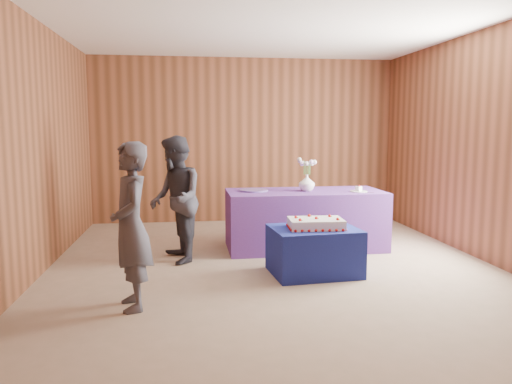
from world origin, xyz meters
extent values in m
plane|color=gray|center=(0.00, 0.00, 0.00)|extent=(6.00, 6.00, 0.00)
cube|color=brown|center=(0.00, 3.00, 1.35)|extent=(5.00, 0.04, 2.70)
cube|color=brown|center=(0.00, -3.00, 1.35)|extent=(5.00, 0.04, 2.70)
cube|color=brown|center=(-2.50, 0.00, 1.35)|extent=(0.04, 6.00, 2.70)
cube|color=brown|center=(2.50, 0.00, 1.35)|extent=(0.04, 6.00, 2.70)
cube|color=white|center=(0.00, 0.00, 2.70)|extent=(5.00, 6.00, 0.04)
cube|color=navy|center=(0.39, -0.21, 0.25)|extent=(0.96, 0.78, 0.50)
cube|color=#5D3187|center=(0.56, 0.94, 0.38)|extent=(2.01, 0.91, 0.75)
cube|color=silver|center=(0.40, -0.24, 0.55)|extent=(0.58, 0.40, 0.10)
sphere|color=#B8110E|center=(0.11, -0.41, 0.52)|extent=(0.03, 0.03, 0.03)
sphere|color=#B8110E|center=(0.67, -0.44, 0.52)|extent=(0.03, 0.03, 0.03)
sphere|color=#B8110E|center=(0.13, -0.03, 0.52)|extent=(0.03, 0.03, 0.03)
sphere|color=#B8110E|center=(0.69, -0.06, 0.52)|extent=(0.03, 0.03, 0.03)
sphere|color=#B8110E|center=(0.22, -0.32, 0.62)|extent=(0.03, 0.03, 0.03)
cone|color=#176116|center=(0.25, -0.32, 0.61)|extent=(0.01, 0.02, 0.02)
sphere|color=#B8110E|center=(0.55, -0.16, 0.62)|extent=(0.03, 0.03, 0.03)
cone|color=#176116|center=(0.58, -0.16, 0.61)|extent=(0.01, 0.02, 0.02)
sphere|color=#B8110E|center=(0.40, -0.24, 0.62)|extent=(0.03, 0.03, 0.03)
cone|color=#176116|center=(0.42, -0.24, 0.61)|extent=(0.01, 0.02, 0.02)
imported|color=white|center=(0.57, 0.93, 0.86)|extent=(0.24, 0.24, 0.21)
cylinder|color=#356A2A|center=(0.61, 0.93, 1.05)|extent=(0.01, 0.01, 0.17)
sphere|color=#DEBBF2|center=(0.67, 0.93, 1.13)|extent=(0.06, 0.06, 0.06)
cylinder|color=#356A2A|center=(0.61, 0.95, 1.05)|extent=(0.01, 0.01, 0.17)
sphere|color=silver|center=(0.65, 0.99, 1.13)|extent=(0.06, 0.06, 0.06)
cylinder|color=#356A2A|center=(0.59, 0.97, 1.05)|extent=(0.01, 0.01, 0.17)
sphere|color=#DEBBF2|center=(0.60, 1.03, 1.13)|extent=(0.06, 0.06, 0.06)
cylinder|color=#356A2A|center=(0.56, 0.97, 1.05)|extent=(0.01, 0.01, 0.17)
sphere|color=silver|center=(0.54, 1.03, 1.13)|extent=(0.06, 0.06, 0.06)
cylinder|color=#356A2A|center=(0.54, 0.95, 1.05)|extent=(0.01, 0.01, 0.17)
sphere|color=#DEBBF2|center=(0.49, 0.99, 1.13)|extent=(0.06, 0.06, 0.06)
cylinder|color=#356A2A|center=(0.53, 0.93, 1.05)|extent=(0.01, 0.01, 0.17)
sphere|color=silver|center=(0.47, 0.93, 1.13)|extent=(0.06, 0.06, 0.06)
cylinder|color=#356A2A|center=(0.54, 0.91, 1.05)|extent=(0.01, 0.01, 0.17)
sphere|color=#DEBBF2|center=(0.49, 0.87, 1.13)|extent=(0.06, 0.06, 0.06)
cylinder|color=#356A2A|center=(0.56, 0.89, 1.05)|extent=(0.01, 0.01, 0.17)
sphere|color=silver|center=(0.54, 0.84, 1.13)|extent=(0.06, 0.06, 0.06)
cylinder|color=#356A2A|center=(0.59, 0.89, 1.05)|extent=(0.01, 0.01, 0.17)
sphere|color=#DEBBF2|center=(0.60, 0.84, 1.13)|extent=(0.06, 0.06, 0.06)
cylinder|color=#356A2A|center=(0.61, 0.91, 1.05)|extent=(0.01, 0.01, 0.17)
sphere|color=silver|center=(0.65, 0.87, 1.13)|extent=(0.06, 0.06, 0.06)
cylinder|color=#674D9A|center=(-0.10, 1.01, 0.76)|extent=(0.38, 0.38, 0.02)
cylinder|color=silver|center=(1.21, 0.76, 0.76)|extent=(0.26, 0.26, 0.01)
cube|color=silver|center=(1.21, 0.76, 0.79)|extent=(0.09, 0.09, 0.06)
sphere|color=#B8110E|center=(1.21, 0.74, 0.83)|extent=(0.02, 0.02, 0.02)
cube|color=#ACADB1|center=(1.24, 0.68, 0.75)|extent=(0.25, 0.12, 0.00)
imported|color=#3D3D48|center=(-1.42, -1.00, 0.72)|extent=(0.46, 0.60, 1.44)
imported|color=#2E2E37|center=(-1.08, 0.48, 0.74)|extent=(0.69, 0.81, 1.47)
camera|label=1|loc=(-0.91, -5.29, 1.55)|focal=35.00mm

